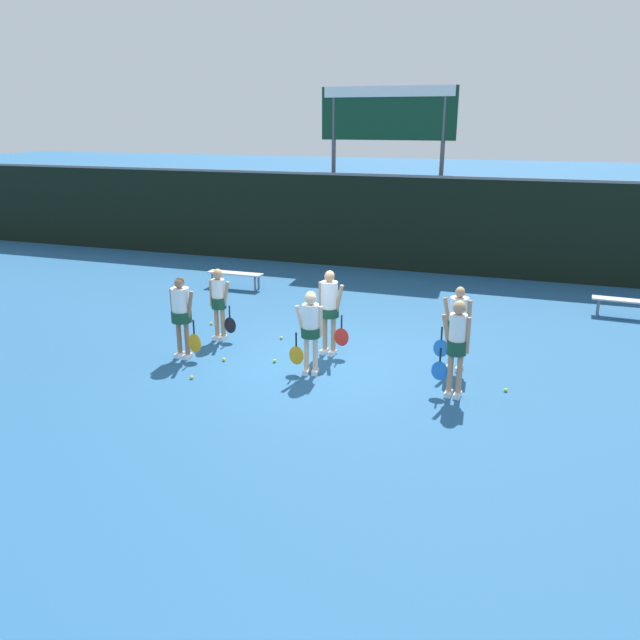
{
  "coord_description": "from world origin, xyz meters",
  "views": [
    {
      "loc": [
        3.82,
        -11.08,
        4.69
      ],
      "look_at": [
        0.02,
        -0.02,
        0.92
      ],
      "focal_mm": 35.0,
      "sensor_mm": 36.0,
      "label": 1
    }
  ],
  "objects_px": {
    "scoreboard": "(387,126)",
    "tennis_ball_5": "(275,361)",
    "tennis_ball_6": "(188,335)",
    "player_4": "(330,305)",
    "player_1": "(310,325)",
    "player_5": "(458,322)",
    "player_3": "(219,299)",
    "tennis_ball_3": "(281,338)",
    "bench_courtside": "(235,275)",
    "tennis_ball_0": "(224,360)",
    "bench_far": "(633,303)",
    "player_0": "(181,311)",
    "player_2": "(457,341)",
    "tennis_ball_1": "(211,324)",
    "tennis_ball_4": "(192,377)",
    "tennis_ball_2": "(506,390)"
  },
  "relations": [
    {
      "from": "scoreboard",
      "to": "tennis_ball_5",
      "type": "distance_m",
      "value": 10.8
    },
    {
      "from": "tennis_ball_6",
      "to": "player_4",
      "type": "bearing_deg",
      "value": -0.34
    },
    {
      "from": "player_1",
      "to": "player_5",
      "type": "xyz_separation_m",
      "value": [
        2.62,
        1.11,
        0.01
      ]
    },
    {
      "from": "player_3",
      "to": "tennis_ball_3",
      "type": "xyz_separation_m",
      "value": [
        1.28,
        0.44,
        -0.9
      ]
    },
    {
      "from": "bench_courtside",
      "to": "tennis_ball_0",
      "type": "distance_m",
      "value": 5.81
    },
    {
      "from": "bench_far",
      "to": "tennis_ball_0",
      "type": "bearing_deg",
      "value": -141.16
    },
    {
      "from": "player_0",
      "to": "tennis_ball_0",
      "type": "xyz_separation_m",
      "value": [
        0.87,
        0.07,
        -0.97
      ]
    },
    {
      "from": "player_0",
      "to": "tennis_ball_5",
      "type": "bearing_deg",
      "value": 16.04
    },
    {
      "from": "player_5",
      "to": "tennis_ball_6",
      "type": "height_order",
      "value": "player_5"
    },
    {
      "from": "player_0",
      "to": "tennis_ball_5",
      "type": "relative_size",
      "value": 23.93
    },
    {
      "from": "tennis_ball_0",
      "to": "tennis_ball_5",
      "type": "bearing_deg",
      "value": 14.83
    },
    {
      "from": "player_5",
      "to": "tennis_ball_3",
      "type": "distance_m",
      "value": 4.05
    },
    {
      "from": "scoreboard",
      "to": "tennis_ball_3",
      "type": "relative_size",
      "value": 85.48
    },
    {
      "from": "bench_far",
      "to": "tennis_ball_6",
      "type": "bearing_deg",
      "value": -150.6
    },
    {
      "from": "bench_far",
      "to": "player_3",
      "type": "height_order",
      "value": "player_3"
    },
    {
      "from": "player_2",
      "to": "player_0",
      "type": "bearing_deg",
      "value": -175.3
    },
    {
      "from": "tennis_ball_1",
      "to": "tennis_ball_5",
      "type": "xyz_separation_m",
      "value": [
        2.39,
        -1.75,
        0.0
      ]
    },
    {
      "from": "bench_courtside",
      "to": "player_4",
      "type": "relative_size",
      "value": 0.93
    },
    {
      "from": "player_0",
      "to": "tennis_ball_6",
      "type": "xyz_separation_m",
      "value": [
        -0.61,
        1.19,
        -0.97
      ]
    },
    {
      "from": "bench_courtside",
      "to": "tennis_ball_0",
      "type": "bearing_deg",
      "value": -66.48
    },
    {
      "from": "bench_far",
      "to": "tennis_ball_0",
      "type": "distance_m",
      "value": 10.12
    },
    {
      "from": "player_4",
      "to": "tennis_ball_3",
      "type": "relative_size",
      "value": 26.73
    },
    {
      "from": "tennis_ball_3",
      "to": "tennis_ball_4",
      "type": "xyz_separation_m",
      "value": [
        -0.75,
        -2.64,
        0.0
      ]
    },
    {
      "from": "bench_far",
      "to": "player_5",
      "type": "bearing_deg",
      "value": -124.49
    },
    {
      "from": "player_2",
      "to": "player_5",
      "type": "relative_size",
      "value": 1.05
    },
    {
      "from": "player_1",
      "to": "tennis_ball_4",
      "type": "distance_m",
      "value": 2.46
    },
    {
      "from": "player_4",
      "to": "tennis_ball_5",
      "type": "bearing_deg",
      "value": -128.3
    },
    {
      "from": "player_3",
      "to": "tennis_ball_0",
      "type": "bearing_deg",
      "value": -59.85
    },
    {
      "from": "scoreboard",
      "to": "player_3",
      "type": "height_order",
      "value": "scoreboard"
    },
    {
      "from": "scoreboard",
      "to": "player_0",
      "type": "xyz_separation_m",
      "value": [
        -1.78,
        -10.17,
        -3.5
      ]
    },
    {
      "from": "bench_courtside",
      "to": "tennis_ball_2",
      "type": "xyz_separation_m",
      "value": [
        7.87,
        -4.99,
        -0.36
      ]
    },
    {
      "from": "player_0",
      "to": "tennis_ball_3",
      "type": "height_order",
      "value": "player_0"
    },
    {
      "from": "tennis_ball_6",
      "to": "tennis_ball_3",
      "type": "bearing_deg",
      "value": 13.46
    },
    {
      "from": "scoreboard",
      "to": "player_5",
      "type": "relative_size",
      "value": 3.41
    },
    {
      "from": "bench_courtside",
      "to": "bench_far",
      "type": "bearing_deg",
      "value": 2.81
    },
    {
      "from": "player_3",
      "to": "bench_courtside",
      "type": "bearing_deg",
      "value": 112.18
    },
    {
      "from": "bench_courtside",
      "to": "player_5",
      "type": "bearing_deg",
      "value": -32.03
    },
    {
      "from": "tennis_ball_4",
      "to": "player_3",
      "type": "bearing_deg",
      "value": 103.56
    },
    {
      "from": "tennis_ball_2",
      "to": "tennis_ball_5",
      "type": "height_order",
      "value": "tennis_ball_5"
    },
    {
      "from": "player_0",
      "to": "player_3",
      "type": "height_order",
      "value": "player_0"
    },
    {
      "from": "tennis_ball_0",
      "to": "tennis_ball_3",
      "type": "relative_size",
      "value": 1.05
    },
    {
      "from": "tennis_ball_4",
      "to": "tennis_ball_6",
      "type": "height_order",
      "value": "tennis_ball_4"
    },
    {
      "from": "bench_far",
      "to": "scoreboard",
      "type": "bearing_deg",
      "value": 153.29
    },
    {
      "from": "bench_courtside",
      "to": "scoreboard",
      "type": "bearing_deg",
      "value": 55.36
    },
    {
      "from": "bench_courtside",
      "to": "tennis_ball_1",
      "type": "bearing_deg",
      "value": -73.9
    },
    {
      "from": "player_1",
      "to": "tennis_ball_2",
      "type": "relative_size",
      "value": 24.21
    },
    {
      "from": "player_3",
      "to": "tennis_ball_1",
      "type": "bearing_deg",
      "value": 129.84
    },
    {
      "from": "player_1",
      "to": "player_4",
      "type": "xyz_separation_m",
      "value": [
        0.02,
        1.12,
        0.09
      ]
    },
    {
      "from": "scoreboard",
      "to": "player_0",
      "type": "distance_m",
      "value": 10.9
    },
    {
      "from": "bench_far",
      "to": "tennis_ball_1",
      "type": "height_order",
      "value": "bench_far"
    }
  ]
}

